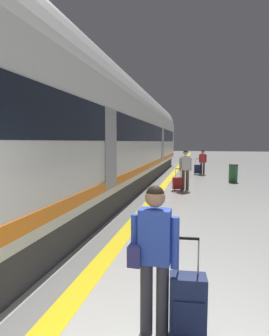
{
  "coord_description": "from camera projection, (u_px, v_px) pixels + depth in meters",
  "views": [
    {
      "loc": [
        0.44,
        -1.6,
        2.08
      ],
      "look_at": [
        -1.14,
        5.06,
        1.42
      ],
      "focal_mm": 29.1,
      "sensor_mm": 36.0,
      "label": 1
    }
  ],
  "objects": [
    {
      "name": "traveller_foreground",
      "position": [
        153.0,
        250.0,
        2.86
      ],
      "size": [
        0.52,
        0.27,
        1.63
      ],
      "color": "#383842",
      "rests_on": "ground"
    },
    {
      "name": "suitcase_mid",
      "position": [
        197.0,
        169.0,
        17.4
      ],
      "size": [
        0.41,
        0.28,
        1.0
      ],
      "color": "#19234C",
      "rests_on": "ground"
    },
    {
      "name": "waste_bin",
      "position": [
        233.0,
        173.0,
        14.12
      ],
      "size": [
        0.46,
        0.46,
        0.91
      ],
      "color": "#2D6638",
      "rests_on": "ground"
    },
    {
      "name": "rolling_suitcase_foreground",
      "position": [
        188.0,
        304.0,
        2.86
      ],
      "size": [
        0.4,
        0.27,
        1.08
      ],
      "color": "#19234C",
      "rests_on": "ground"
    },
    {
      "name": "suitcase_near",
      "position": [
        177.0,
        183.0,
        11.68
      ],
      "size": [
        0.43,
        0.35,
        0.94
      ],
      "color": "#A51E1E",
      "rests_on": "ground"
    },
    {
      "name": "tactile_edge_band",
      "position": [
        154.0,
        189.0,
        11.87
      ],
      "size": [
        0.54,
        80.0,
        0.01
      ],
      "primitive_type": "cube",
      "color": "slate",
      "rests_on": "ground"
    },
    {
      "name": "high_speed_train",
      "position": [
        112.0,
        132.0,
        11.59
      ],
      "size": [
        2.94,
        29.69,
        4.97
      ],
      "color": "#38383D",
      "rests_on": "ground"
    },
    {
      "name": "passenger_near",
      "position": [
        185.0,
        167.0,
        11.77
      ],
      "size": [
        0.53,
        0.26,
        1.72
      ],
      "color": "brown",
      "rests_on": "ground"
    },
    {
      "name": "safety_line_strip",
      "position": [
        160.0,
        190.0,
        11.8
      ],
      "size": [
        0.36,
        80.0,
        0.01
      ],
      "primitive_type": "cube",
      "color": "yellow",
      "rests_on": "ground"
    },
    {
      "name": "passenger_mid",
      "position": [
        203.0,
        160.0,
        17.39
      ],
      "size": [
        0.48,
        0.25,
        1.56
      ],
      "color": "brown",
      "rests_on": "ground"
    }
  ]
}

